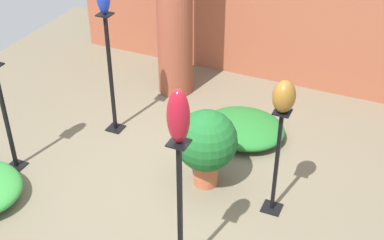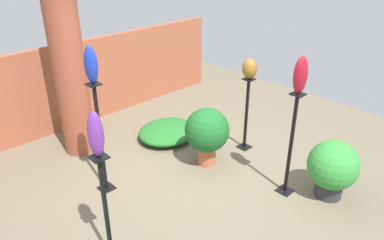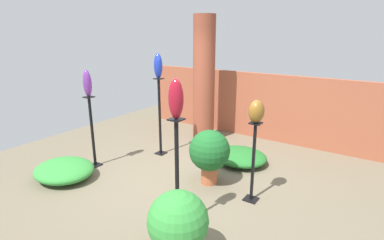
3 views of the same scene
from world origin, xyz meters
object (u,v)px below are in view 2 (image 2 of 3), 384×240
Objects in this scene: brick_pillar at (69,68)px; art_vase_violet at (96,135)px; art_vase_bronze at (250,69)px; pedestal_violet at (106,216)px; art_vase_ruby at (300,75)px; pedestal_cobalt at (101,143)px; art_vase_cobalt at (91,65)px; potted_plant_near_pillar at (333,167)px; potted_plant_walkway_edge at (207,132)px; pedestal_bronze at (246,117)px; pedestal_ruby at (290,149)px.

art_vase_violet is at bearing -111.58° from brick_pillar.
brick_pillar is 2.70m from art_vase_bronze.
art_vase_ruby reaches higher than pedestal_violet.
art_vase_bronze is at bearing -15.25° from pedestal_cobalt.
potted_plant_near_pillar is at bearing -46.57° from art_vase_cobalt.
potted_plant_near_pillar is 1.81m from potted_plant_walkway_edge.
art_vase_ruby is at bearing -114.53° from pedestal_bronze.
pedestal_ruby is 2.63m from art_vase_violet.
art_vase_cobalt is at bearing 164.75° from art_vase_bronze.
pedestal_ruby is at bearing -14.45° from art_vase_violet.
pedestal_ruby is 2.48m from pedestal_violet.
art_vase_violet reaches higher than pedestal_violet.
pedestal_ruby is (1.75, -1.76, -0.05)m from pedestal_cobalt.
art_vase_cobalt is at bearing 134.80° from pedestal_ruby.
pedestal_cobalt is 3.34× the size of art_vase_violet.
brick_pillar is at bearing 117.91° from potted_plant_near_pillar.
pedestal_bronze reaches higher than potted_plant_near_pillar.
pedestal_cobalt is at bearing -90.00° from art_vase_cobalt.
art_vase_violet is at bearing -169.84° from art_vase_bronze.
pedestal_cobalt is 2.36m from pedestal_bronze.
art_vase_cobalt is 0.58× the size of potted_plant_near_pillar.
potted_plant_near_pillar is (2.75, -1.07, -0.16)m from pedestal_violet.
brick_pillar is 1.91× the size of pedestal_ruby.
brick_pillar reaches higher than pedestal_ruby.
art_vase_violet is 1.46× the size of art_vase_bronze.
art_vase_ruby reaches higher than potted_plant_walkway_edge.
pedestal_bronze is at bearing -42.63° from brick_pillar.
pedestal_ruby reaches higher than pedestal_bronze.
pedestal_ruby is 1.78× the size of potted_plant_near_pillar.
pedestal_cobalt is at bearing 134.80° from pedestal_ruby.
art_vase_bronze reaches higher than pedestal_ruby.
potted_plant_walkway_edge is at bearing 172.71° from art_vase_bronze.
pedestal_violet is at bearing 165.55° from pedestal_ruby.
potted_plant_near_pillar is (-0.18, -1.59, -0.92)m from art_vase_bronze.
potted_plant_walkway_edge is (1.47, -0.52, -1.25)m from art_vase_cobalt.
brick_pillar reaches higher than pedestal_bronze.
pedestal_violet is at bearing -163.58° from potted_plant_walkway_edge.
pedestal_cobalt is 2.44m from art_vase_bronze.
art_vase_bronze is 1.85m from potted_plant_near_pillar.
brick_pillar is 1.78× the size of pedestal_cobalt.
potted_plant_walkway_edge is (2.12, 0.63, -0.06)m from pedestal_violet.
pedestal_ruby is 2.73m from art_vase_cobalt.
pedestal_cobalt reaches higher than potted_plant_walkway_edge.
art_vase_violet is 0.51× the size of potted_plant_walkway_edge.
brick_pillar is 3.99m from potted_plant_near_pillar.
pedestal_bronze is at bearing -15.25° from pedestal_cobalt.
brick_pillar is 8.70× the size of art_vase_bronze.
potted_plant_near_pillar is at bearing -96.29° from pedestal_bronze.
pedestal_bronze is 1.48× the size of potted_plant_near_pillar.
brick_pillar is at bearing 68.42° from pedestal_violet.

